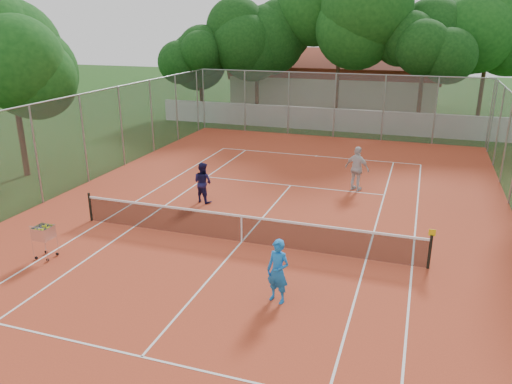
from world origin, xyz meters
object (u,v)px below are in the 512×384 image
(player_far_left, at_px, (203,182))
(player_far_right, at_px, (357,169))
(player_near, at_px, (278,271))
(ball_hopper, at_px, (45,241))
(tennis_net, at_px, (242,228))
(clubhouse, at_px, (336,81))

(player_far_left, xyz_separation_m, player_far_right, (5.72, 3.49, 0.14))
(player_near, bearing_deg, ball_hopper, -164.60)
(tennis_net, distance_m, player_far_left, 4.31)
(tennis_net, xyz_separation_m, player_far_right, (2.87, 6.69, 0.48))
(player_near, xyz_separation_m, player_far_right, (0.68, 9.89, 0.10))
(tennis_net, bearing_deg, player_far_right, 66.83)
(tennis_net, relative_size, player_near, 6.81)
(player_far_left, relative_size, ball_hopper, 1.45)
(player_far_right, height_order, ball_hopper, player_far_right)
(tennis_net, height_order, clubhouse, clubhouse)
(tennis_net, relative_size, clubhouse, 0.72)
(ball_hopper, bearing_deg, tennis_net, 15.19)
(player_far_right, bearing_deg, tennis_net, 89.38)
(clubhouse, xyz_separation_m, player_far_right, (4.87, -22.31, -1.21))
(tennis_net, relative_size, ball_hopper, 10.33)
(tennis_net, bearing_deg, player_near, -55.71)
(player_near, relative_size, ball_hopper, 1.52)
(player_near, bearing_deg, player_far_left, 144.61)
(player_near, height_order, player_far_right, player_far_right)
(clubhouse, height_order, player_far_right, clubhouse)
(clubhouse, xyz_separation_m, player_near, (4.18, -32.20, -1.31))
(player_far_right, bearing_deg, player_near, 108.60)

